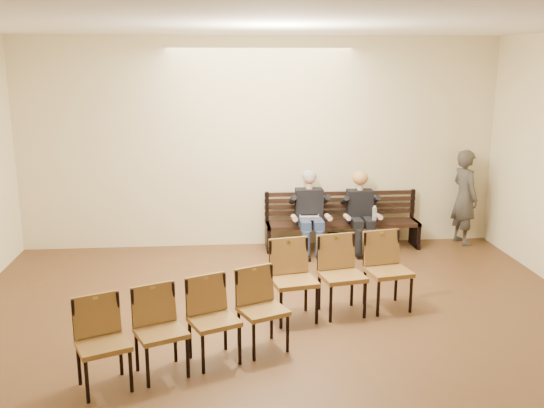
{
  "coord_description": "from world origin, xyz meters",
  "views": [
    {
      "loc": [
        -0.68,
        -5.05,
        3.12
      ],
      "look_at": [
        0.11,
        4.05,
        0.93
      ],
      "focal_mm": 40.0,
      "sensor_mm": 36.0,
      "label": 1
    }
  ],
  "objects_px": {
    "seated_man": "(310,212)",
    "seated_woman": "(361,214)",
    "bag": "(338,241)",
    "bench": "(342,235)",
    "passerby": "(465,190)",
    "laptop": "(310,220)",
    "chair_row_front": "(342,276)",
    "water_bottle": "(374,221)",
    "chair_row_back": "(188,327)"
  },
  "relations": [
    {
      "from": "passerby",
      "to": "seated_man",
      "type": "bearing_deg",
      "value": 82.05
    },
    {
      "from": "seated_woman",
      "to": "chair_row_back",
      "type": "distance_m",
      "value": 4.65
    },
    {
      "from": "bench",
      "to": "water_bottle",
      "type": "bearing_deg",
      "value": -41.61
    },
    {
      "from": "bag",
      "to": "passerby",
      "type": "bearing_deg",
      "value": 2.8
    },
    {
      "from": "passerby",
      "to": "bench",
      "type": "bearing_deg",
      "value": 80.09
    },
    {
      "from": "bench",
      "to": "seated_man",
      "type": "relative_size",
      "value": 1.94
    },
    {
      "from": "seated_man",
      "to": "seated_woman",
      "type": "bearing_deg",
      "value": 0.0
    },
    {
      "from": "seated_woman",
      "to": "laptop",
      "type": "height_order",
      "value": "seated_woman"
    },
    {
      "from": "bag",
      "to": "chair_row_back",
      "type": "distance_m",
      "value": 4.56
    },
    {
      "from": "seated_woman",
      "to": "laptop",
      "type": "relative_size",
      "value": 3.83
    },
    {
      "from": "chair_row_front",
      "to": "chair_row_back",
      "type": "xyz_separation_m",
      "value": [
        -1.84,
        -1.21,
        -0.04
      ]
    },
    {
      "from": "water_bottle",
      "to": "chair_row_front",
      "type": "relative_size",
      "value": 0.13
    },
    {
      "from": "seated_man",
      "to": "chair_row_front",
      "type": "bearing_deg",
      "value": -89.42
    },
    {
      "from": "laptop",
      "to": "bag",
      "type": "xyz_separation_m",
      "value": [
        0.51,
        0.25,
        -0.44
      ]
    },
    {
      "from": "chair_row_front",
      "to": "bench",
      "type": "bearing_deg",
      "value": 67.58
    },
    {
      "from": "water_bottle",
      "to": "chair_row_front",
      "type": "distance_m",
      "value": 2.52
    },
    {
      "from": "seated_man",
      "to": "bag",
      "type": "bearing_deg",
      "value": 12.59
    },
    {
      "from": "seated_man",
      "to": "chair_row_back",
      "type": "height_order",
      "value": "seated_man"
    },
    {
      "from": "seated_woman",
      "to": "bag",
      "type": "height_order",
      "value": "seated_woman"
    },
    {
      "from": "laptop",
      "to": "chair_row_back",
      "type": "bearing_deg",
      "value": -107.7
    },
    {
      "from": "seated_man",
      "to": "chair_row_back",
      "type": "relative_size",
      "value": 0.61
    },
    {
      "from": "seated_woman",
      "to": "bag",
      "type": "bearing_deg",
      "value": 162.41
    },
    {
      "from": "passerby",
      "to": "laptop",
      "type": "bearing_deg",
      "value": 85.0
    },
    {
      "from": "bench",
      "to": "chair_row_back",
      "type": "xyz_separation_m",
      "value": [
        -2.4,
        -3.92,
        0.23
      ]
    },
    {
      "from": "bag",
      "to": "water_bottle",
      "type": "bearing_deg",
      "value": -36.56
    },
    {
      "from": "bench",
      "to": "bag",
      "type": "height_order",
      "value": "bench"
    },
    {
      "from": "bench",
      "to": "laptop",
      "type": "distance_m",
      "value": 0.73
    },
    {
      "from": "bench",
      "to": "bag",
      "type": "distance_m",
      "value": 0.13
    },
    {
      "from": "seated_man",
      "to": "seated_woman",
      "type": "height_order",
      "value": "seated_man"
    },
    {
      "from": "seated_woman",
      "to": "chair_row_front",
      "type": "bearing_deg",
      "value": -107.78
    },
    {
      "from": "passerby",
      "to": "chair_row_front",
      "type": "relative_size",
      "value": 1.06
    },
    {
      "from": "seated_man",
      "to": "laptop",
      "type": "height_order",
      "value": "seated_man"
    },
    {
      "from": "seated_man",
      "to": "laptop",
      "type": "bearing_deg",
      "value": -94.58
    },
    {
      "from": "seated_man",
      "to": "chair_row_front",
      "type": "height_order",
      "value": "seated_man"
    },
    {
      "from": "laptop",
      "to": "passerby",
      "type": "relative_size",
      "value": 0.17
    },
    {
      "from": "seated_woman",
      "to": "chair_row_back",
      "type": "xyz_separation_m",
      "value": [
        -2.67,
        -3.8,
        -0.16
      ]
    },
    {
      "from": "laptop",
      "to": "chair_row_front",
      "type": "distance_m",
      "value": 2.44
    },
    {
      "from": "bag",
      "to": "passerby",
      "type": "height_order",
      "value": "passerby"
    },
    {
      "from": "passerby",
      "to": "water_bottle",
      "type": "bearing_deg",
      "value": 93.61
    },
    {
      "from": "passerby",
      "to": "chair_row_front",
      "type": "xyz_separation_m",
      "value": [
        -2.69,
        -2.8,
        -0.45
      ]
    },
    {
      "from": "bench",
      "to": "chair_row_front",
      "type": "distance_m",
      "value": 2.77
    },
    {
      "from": "seated_woman",
      "to": "water_bottle",
      "type": "relative_size",
      "value": 5.12
    },
    {
      "from": "bench",
      "to": "bag",
      "type": "xyz_separation_m",
      "value": [
        -0.08,
        -0.01,
        -0.1
      ]
    },
    {
      "from": "bag",
      "to": "seated_woman",
      "type": "bearing_deg",
      "value": -17.59
    },
    {
      "from": "seated_man",
      "to": "water_bottle",
      "type": "distance_m",
      "value": 1.06
    },
    {
      "from": "bench",
      "to": "seated_man",
      "type": "height_order",
      "value": "seated_man"
    },
    {
      "from": "water_bottle",
      "to": "bag",
      "type": "relative_size",
      "value": 0.72
    },
    {
      "from": "bench",
      "to": "seated_man",
      "type": "distance_m",
      "value": 0.74
    },
    {
      "from": "chair_row_front",
      "to": "chair_row_back",
      "type": "bearing_deg",
      "value": -157.54
    },
    {
      "from": "seated_man",
      "to": "laptop",
      "type": "xyz_separation_m",
      "value": [
        -0.01,
        -0.14,
        -0.1
      ]
    }
  ]
}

